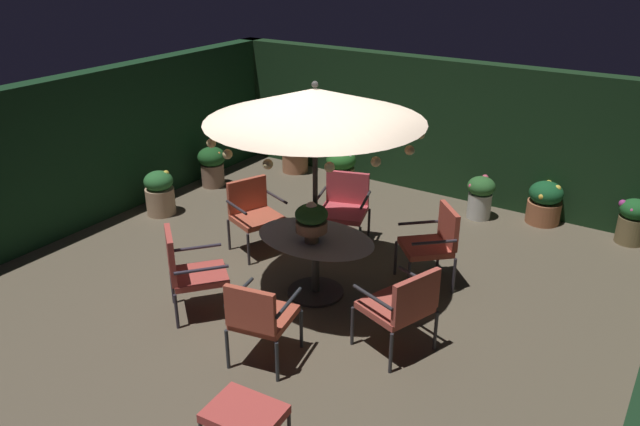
{
  "coord_description": "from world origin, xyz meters",
  "views": [
    {
      "loc": [
        3.62,
        -5.28,
        3.82
      ],
      "look_at": [
        0.16,
        0.04,
        0.99
      ],
      "focal_mm": 34.68,
      "sensor_mm": 36.0,
      "label": 1
    }
  ],
  "objects_px": {
    "patio_dining_table": "(315,253)",
    "patio_chair_south": "(402,304)",
    "patio_chair_southeast": "(260,315)",
    "potted_plant_left_near": "(480,195)",
    "patio_chair_east": "(189,268)",
    "potted_plant_back_right": "(160,192)",
    "patio_chair_north": "(344,204)",
    "potted_plant_right_far": "(212,165)",
    "potted_plant_back_left": "(341,167)",
    "potted_plant_front_corner": "(633,220)",
    "patio_chair_southwest": "(434,240)",
    "patio_chair_northeast": "(254,210)",
    "ottoman_footrest": "(245,415)",
    "potted_plant_left_far": "(295,150)",
    "patio_umbrella": "(315,105)",
    "centerpiece_planter": "(311,219)",
    "potted_plant_back_center": "(545,202)"
  },
  "relations": [
    {
      "from": "patio_chair_southeast",
      "to": "potted_plant_left_near",
      "type": "height_order",
      "value": "patio_chair_southeast"
    },
    {
      "from": "ottoman_footrest",
      "to": "patio_chair_southwest",
      "type": "bearing_deg",
      "value": 87.34
    },
    {
      "from": "patio_chair_north",
      "to": "potted_plant_back_right",
      "type": "bearing_deg",
      "value": -165.85
    },
    {
      "from": "patio_chair_east",
      "to": "potted_plant_back_center",
      "type": "xyz_separation_m",
      "value": [
        2.62,
        4.57,
        -0.24
      ]
    },
    {
      "from": "centerpiece_planter",
      "to": "patio_chair_northeast",
      "type": "relative_size",
      "value": 0.51
    },
    {
      "from": "patio_umbrella",
      "to": "potted_plant_back_left",
      "type": "bearing_deg",
      "value": 116.4
    },
    {
      "from": "patio_chair_north",
      "to": "patio_chair_southwest",
      "type": "bearing_deg",
      "value": -14.97
    },
    {
      "from": "patio_chair_southwest",
      "to": "potted_plant_back_right",
      "type": "height_order",
      "value": "patio_chair_southwest"
    },
    {
      "from": "patio_chair_northeast",
      "to": "potted_plant_front_corner",
      "type": "bearing_deg",
      "value": 35.13
    },
    {
      "from": "centerpiece_planter",
      "to": "potted_plant_left_far",
      "type": "height_order",
      "value": "centerpiece_planter"
    },
    {
      "from": "patio_dining_table",
      "to": "patio_chair_north",
      "type": "height_order",
      "value": "patio_chair_north"
    },
    {
      "from": "patio_dining_table",
      "to": "patio_chair_east",
      "type": "bearing_deg",
      "value": -130.08
    },
    {
      "from": "ottoman_footrest",
      "to": "potted_plant_back_left",
      "type": "distance_m",
      "value": 5.97
    },
    {
      "from": "patio_dining_table",
      "to": "potted_plant_left_near",
      "type": "distance_m",
      "value": 3.25
    },
    {
      "from": "patio_chair_southeast",
      "to": "potted_plant_back_left",
      "type": "height_order",
      "value": "patio_chair_southeast"
    },
    {
      "from": "patio_chair_east",
      "to": "potted_plant_left_far",
      "type": "distance_m",
      "value": 4.7
    },
    {
      "from": "patio_chair_northeast",
      "to": "potted_plant_left_far",
      "type": "height_order",
      "value": "patio_chair_northeast"
    },
    {
      "from": "patio_chair_southwest",
      "to": "potted_plant_back_center",
      "type": "distance_m",
      "value": 2.62
    },
    {
      "from": "centerpiece_planter",
      "to": "patio_chair_north",
      "type": "height_order",
      "value": "centerpiece_planter"
    },
    {
      "from": "patio_chair_northeast",
      "to": "potted_plant_left_far",
      "type": "relative_size",
      "value": 1.31
    },
    {
      "from": "patio_chair_north",
      "to": "ottoman_footrest",
      "type": "xyz_separation_m",
      "value": [
        1.31,
        -3.71,
        -0.18
      ]
    },
    {
      "from": "patio_chair_southeast",
      "to": "ottoman_footrest",
      "type": "height_order",
      "value": "patio_chair_southeast"
    },
    {
      "from": "patio_chair_southwest",
      "to": "potted_plant_front_corner",
      "type": "bearing_deg",
      "value": 53.73
    },
    {
      "from": "centerpiece_planter",
      "to": "patio_chair_east",
      "type": "height_order",
      "value": "centerpiece_planter"
    },
    {
      "from": "patio_dining_table",
      "to": "patio_chair_east",
      "type": "height_order",
      "value": "patio_chair_east"
    },
    {
      "from": "patio_chair_east",
      "to": "potted_plant_back_right",
      "type": "relative_size",
      "value": 1.5
    },
    {
      "from": "patio_chair_southwest",
      "to": "potted_plant_front_corner",
      "type": "xyz_separation_m",
      "value": [
        1.83,
        2.5,
        -0.24
      ]
    },
    {
      "from": "centerpiece_planter",
      "to": "potted_plant_right_far",
      "type": "relative_size",
      "value": 0.72
    },
    {
      "from": "patio_chair_east",
      "to": "potted_plant_front_corner",
      "type": "relative_size",
      "value": 1.6
    },
    {
      "from": "patio_dining_table",
      "to": "potted_plant_back_center",
      "type": "relative_size",
      "value": 2.27
    },
    {
      "from": "patio_chair_southeast",
      "to": "potted_plant_left_near",
      "type": "distance_m",
      "value": 4.56
    },
    {
      "from": "potted_plant_left_near",
      "to": "potted_plant_back_left",
      "type": "relative_size",
      "value": 1.01
    },
    {
      "from": "patio_chair_south",
      "to": "patio_chair_southwest",
      "type": "distance_m",
      "value": 1.47
    },
    {
      "from": "patio_chair_south",
      "to": "ottoman_footrest",
      "type": "relative_size",
      "value": 1.52
    },
    {
      "from": "patio_chair_east",
      "to": "potted_plant_back_right",
      "type": "xyz_separation_m",
      "value": [
        -2.31,
        1.74,
        -0.21
      ]
    },
    {
      "from": "potted_plant_right_far",
      "to": "potted_plant_back_left",
      "type": "bearing_deg",
      "value": 32.41
    },
    {
      "from": "patio_chair_southeast",
      "to": "potted_plant_back_right",
      "type": "relative_size",
      "value": 1.38
    },
    {
      "from": "potted_plant_right_far",
      "to": "potted_plant_left_near",
      "type": "bearing_deg",
      "value": 15.75
    },
    {
      "from": "ottoman_footrest",
      "to": "potted_plant_back_right",
      "type": "xyz_separation_m",
      "value": [
        -4.11,
        3.0,
        -0.03
      ]
    },
    {
      "from": "patio_chair_northeast",
      "to": "patio_chair_southeast",
      "type": "distance_m",
      "value": 2.48
    },
    {
      "from": "patio_dining_table",
      "to": "patio_chair_south",
      "type": "bearing_deg",
      "value": -19.7
    },
    {
      "from": "potted_plant_front_corner",
      "to": "potted_plant_left_near",
      "type": "bearing_deg",
      "value": -170.87
    },
    {
      "from": "patio_chair_south",
      "to": "patio_chair_southeast",
      "type": "bearing_deg",
      "value": -139.22
    },
    {
      "from": "patio_chair_northeast",
      "to": "patio_chair_southeast",
      "type": "height_order",
      "value": "patio_chair_northeast"
    },
    {
      "from": "patio_chair_north",
      "to": "patio_chair_east",
      "type": "xyz_separation_m",
      "value": [
        -0.49,
        -2.45,
        0.01
      ]
    },
    {
      "from": "patio_chair_east",
      "to": "patio_chair_south",
      "type": "bearing_deg",
      "value": 15.31
    },
    {
      "from": "patio_umbrella",
      "to": "patio_chair_north",
      "type": "height_order",
      "value": "patio_umbrella"
    },
    {
      "from": "potted_plant_left_far",
      "to": "potted_plant_right_far",
      "type": "bearing_deg",
      "value": -119.07
    },
    {
      "from": "potted_plant_back_right",
      "to": "potted_plant_back_left",
      "type": "height_order",
      "value": "potted_plant_back_right"
    },
    {
      "from": "potted_plant_left_far",
      "to": "centerpiece_planter",
      "type": "bearing_deg",
      "value": -52.26
    }
  ]
}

